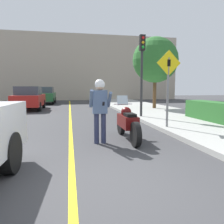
# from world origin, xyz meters

# --- Properties ---
(ground_plane) EXTENTS (80.00, 80.00, 0.00)m
(ground_plane) POSITION_xyz_m (0.00, 0.00, 0.00)
(ground_plane) COLOR #38383A
(sidewalk_curb) EXTENTS (4.40, 44.00, 0.15)m
(sidewalk_curb) POSITION_xyz_m (4.80, 4.00, 0.07)
(sidewalk_curb) COLOR #9E9E99
(sidewalk_curb) RESTS_ON ground
(road_center_line) EXTENTS (0.12, 36.00, 0.01)m
(road_center_line) POSITION_xyz_m (-0.60, 6.00, 0.00)
(road_center_line) COLOR yellow
(road_center_line) RESTS_ON ground
(building_backdrop) EXTENTS (28.00, 1.20, 8.43)m
(building_backdrop) POSITION_xyz_m (0.00, 26.00, 4.22)
(building_backdrop) COLOR #B2A38E
(building_backdrop) RESTS_ON ground
(motorcycle) EXTENTS (0.62, 2.35, 1.32)m
(motorcycle) POSITION_xyz_m (1.09, 3.11, 0.52)
(motorcycle) COLOR black
(motorcycle) RESTS_ON ground
(person_biker) EXTENTS (0.59, 0.49, 1.81)m
(person_biker) POSITION_xyz_m (0.22, 2.82, 1.12)
(person_biker) COLOR #282D4C
(person_biker) RESTS_ON ground
(crossing_sign) EXTENTS (0.91, 0.08, 2.76)m
(crossing_sign) POSITION_xyz_m (2.89, 4.19, 1.81)
(crossing_sign) COLOR slate
(crossing_sign) RESTS_ON sidewalk_curb
(traffic_light) EXTENTS (0.26, 0.30, 4.00)m
(traffic_light) POSITION_xyz_m (2.93, 7.26, 2.91)
(traffic_light) COLOR #2D2D30
(traffic_light) RESTS_ON sidewalk_curb
(street_tree) EXTENTS (3.15, 3.15, 4.93)m
(street_tree) POSITION_xyz_m (5.31, 11.41, 3.50)
(street_tree) COLOR brown
(street_tree) RESTS_ON sidewalk_curb
(parked_car_red) EXTENTS (1.88, 4.20, 1.68)m
(parked_car_red) POSITION_xyz_m (-3.45, 13.34, 0.86)
(parked_car_red) COLOR black
(parked_car_red) RESTS_ON ground
(parked_car_green) EXTENTS (1.88, 4.20, 1.68)m
(parked_car_green) POSITION_xyz_m (-3.00, 19.52, 0.86)
(parked_car_green) COLOR black
(parked_car_green) RESTS_ON ground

